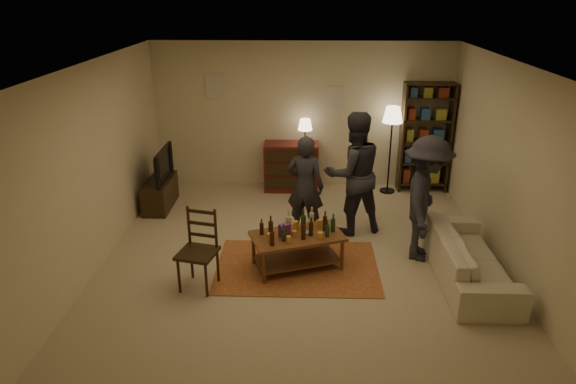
{
  "coord_description": "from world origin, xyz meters",
  "views": [
    {
      "loc": [
        0.03,
        -6.36,
        3.58
      ],
      "look_at": [
        -0.18,
        0.1,
        0.99
      ],
      "focal_mm": 32.0,
      "sensor_mm": 36.0,
      "label": 1
    }
  ],
  "objects_px": {
    "coffee_table": "(297,239)",
    "tv_stand": "(160,186)",
    "person_left": "(305,186)",
    "person_by_sofa": "(425,199)",
    "bookshelf": "(425,137)",
    "dresser": "(292,165)",
    "sofa": "(469,257)",
    "floor_lamp": "(392,121)",
    "person_right": "(353,174)",
    "dining_chair": "(199,246)"
  },
  "relations": [
    {
      "from": "dining_chair",
      "to": "sofa",
      "type": "height_order",
      "value": "dining_chair"
    },
    {
      "from": "sofa",
      "to": "dining_chair",
      "type": "bearing_deg",
      "value": 94.53
    },
    {
      "from": "coffee_table",
      "to": "dining_chair",
      "type": "xyz_separation_m",
      "value": [
        -1.23,
        -0.47,
        0.12
      ]
    },
    {
      "from": "person_by_sofa",
      "to": "dining_chair",
      "type": "bearing_deg",
      "value": 121.9
    },
    {
      "from": "bookshelf",
      "to": "person_left",
      "type": "bearing_deg",
      "value": -138.39
    },
    {
      "from": "person_left",
      "to": "person_by_sofa",
      "type": "bearing_deg",
      "value": 172.73
    },
    {
      "from": "coffee_table",
      "to": "person_right",
      "type": "xyz_separation_m",
      "value": [
        0.83,
        1.18,
        0.52
      ]
    },
    {
      "from": "floor_lamp",
      "to": "sofa",
      "type": "relative_size",
      "value": 0.77
    },
    {
      "from": "dining_chair",
      "to": "person_right",
      "type": "bearing_deg",
      "value": 52.29
    },
    {
      "from": "coffee_table",
      "to": "person_left",
      "type": "bearing_deg",
      "value": 84.44
    },
    {
      "from": "tv_stand",
      "to": "floor_lamp",
      "type": "height_order",
      "value": "floor_lamp"
    },
    {
      "from": "dining_chair",
      "to": "sofa",
      "type": "distance_m",
      "value": 3.49
    },
    {
      "from": "bookshelf",
      "to": "person_right",
      "type": "distance_m",
      "value": 2.32
    },
    {
      "from": "bookshelf",
      "to": "person_by_sofa",
      "type": "distance_m",
      "value": 2.68
    },
    {
      "from": "person_by_sofa",
      "to": "person_left",
      "type": "bearing_deg",
      "value": 83.74
    },
    {
      "from": "dining_chair",
      "to": "bookshelf",
      "type": "distance_m",
      "value": 4.95
    },
    {
      "from": "sofa",
      "to": "person_by_sofa",
      "type": "bearing_deg",
      "value": 41.71
    },
    {
      "from": "coffee_table",
      "to": "bookshelf",
      "type": "xyz_separation_m",
      "value": [
        2.29,
        2.98,
        0.6
      ]
    },
    {
      "from": "sofa",
      "to": "person_by_sofa",
      "type": "distance_m",
      "value": 0.95
    },
    {
      "from": "dining_chair",
      "to": "tv_stand",
      "type": "bearing_deg",
      "value": 128.93
    },
    {
      "from": "coffee_table",
      "to": "floor_lamp",
      "type": "distance_m",
      "value": 3.42
    },
    {
      "from": "bookshelf",
      "to": "floor_lamp",
      "type": "relative_size",
      "value": 1.25
    },
    {
      "from": "dresser",
      "to": "sofa",
      "type": "distance_m",
      "value": 3.93
    },
    {
      "from": "dining_chair",
      "to": "tv_stand",
      "type": "relative_size",
      "value": 0.99
    },
    {
      "from": "dining_chair",
      "to": "coffee_table",
      "type": "bearing_deg",
      "value": 34.65
    },
    {
      "from": "person_right",
      "to": "person_by_sofa",
      "type": "relative_size",
      "value": 1.08
    },
    {
      "from": "coffee_table",
      "to": "tv_stand",
      "type": "xyz_separation_m",
      "value": [
        -2.4,
        2.0,
        -0.05
      ]
    },
    {
      "from": "person_left",
      "to": "person_right",
      "type": "distance_m",
      "value": 0.76
    },
    {
      "from": "floor_lamp",
      "to": "sofa",
      "type": "bearing_deg",
      "value": -78.96
    },
    {
      "from": "sofa",
      "to": "person_by_sofa",
      "type": "height_order",
      "value": "person_by_sofa"
    },
    {
      "from": "person_right",
      "to": "sofa",
      "type": "bearing_deg",
      "value": 117.19
    },
    {
      "from": "person_right",
      "to": "dining_chair",
      "type": "bearing_deg",
      "value": 20.17
    },
    {
      "from": "floor_lamp",
      "to": "person_right",
      "type": "height_order",
      "value": "person_right"
    },
    {
      "from": "bookshelf",
      "to": "person_left",
      "type": "relative_size",
      "value": 1.28
    },
    {
      "from": "coffee_table",
      "to": "dining_chair",
      "type": "distance_m",
      "value": 1.32
    },
    {
      "from": "dresser",
      "to": "sofa",
      "type": "height_order",
      "value": "dresser"
    },
    {
      "from": "sofa",
      "to": "person_left",
      "type": "distance_m",
      "value": 2.52
    },
    {
      "from": "dining_chair",
      "to": "person_left",
      "type": "height_order",
      "value": "person_left"
    },
    {
      "from": "coffee_table",
      "to": "bookshelf",
      "type": "distance_m",
      "value": 3.8
    },
    {
      "from": "sofa",
      "to": "person_left",
      "type": "height_order",
      "value": "person_left"
    },
    {
      "from": "tv_stand",
      "to": "dresser",
      "type": "bearing_deg",
      "value": 22.07
    },
    {
      "from": "bookshelf",
      "to": "coffee_table",
      "type": "bearing_deg",
      "value": -127.51
    },
    {
      "from": "person_left",
      "to": "coffee_table",
      "type": "bearing_deg",
      "value": 99.6
    },
    {
      "from": "coffee_table",
      "to": "sofa",
      "type": "bearing_deg",
      "value": -5.09
    },
    {
      "from": "dining_chair",
      "to": "dresser",
      "type": "xyz_separation_m",
      "value": [
        1.07,
        3.39,
        -0.08
      ]
    },
    {
      "from": "sofa",
      "to": "person_by_sofa",
      "type": "xyz_separation_m",
      "value": [
        -0.5,
        0.56,
        0.58
      ]
    },
    {
      "from": "tv_stand",
      "to": "person_right",
      "type": "distance_m",
      "value": 3.38
    },
    {
      "from": "dresser",
      "to": "person_left",
      "type": "distance_m",
      "value": 1.92
    },
    {
      "from": "tv_stand",
      "to": "dresser",
      "type": "relative_size",
      "value": 0.78
    },
    {
      "from": "dresser",
      "to": "dining_chair",
      "type": "bearing_deg",
      "value": -107.6
    }
  ]
}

